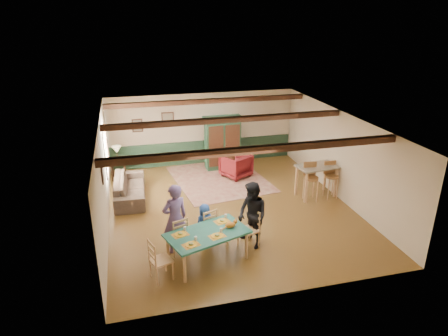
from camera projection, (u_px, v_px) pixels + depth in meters
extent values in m
plane|color=brown|center=(230.00, 208.00, 11.90)|extent=(8.00, 8.00, 0.00)
cube|color=beige|center=(203.00, 129.00, 15.02)|extent=(7.00, 0.02, 2.70)
cube|color=beige|center=(104.00, 178.00, 10.61)|extent=(0.02, 8.00, 2.70)
cube|color=beige|center=(341.00, 156.00, 12.21)|extent=(0.02, 8.00, 2.70)
cube|color=silver|center=(231.00, 120.00, 10.91)|extent=(7.00, 8.00, 0.02)
cube|color=#1B3221|center=(203.00, 152.00, 15.33)|extent=(6.95, 0.03, 0.90)
cube|color=black|center=(258.00, 150.00, 8.87)|extent=(6.95, 0.16, 0.16)
cube|color=black|center=(227.00, 120.00, 11.31)|extent=(6.95, 0.16, 0.16)
cube|color=black|center=(208.00, 101.00, 13.65)|extent=(6.95, 0.16, 0.16)
imported|color=slate|center=(175.00, 219.00, 9.49)|extent=(0.74, 0.61, 1.76)
imported|color=black|center=(252.00, 215.00, 9.72)|extent=(0.87, 0.98, 1.68)
imported|color=#244891|center=(205.00, 223.00, 10.04)|extent=(0.58, 0.47, 1.03)
cube|color=#C6AF8F|center=(219.00, 179.00, 13.97)|extent=(3.39, 3.87, 0.01)
cube|color=#163725|center=(222.00, 143.00, 14.63)|extent=(1.41, 0.59, 1.97)
imported|color=#4E0F15|center=(236.00, 166.00, 14.05)|extent=(1.21, 1.22, 0.83)
imported|color=#3E3127|center=(130.00, 188.00, 12.45)|extent=(1.01, 2.36, 0.68)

